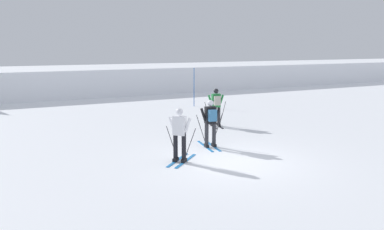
# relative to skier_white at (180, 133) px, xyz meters

# --- Properties ---
(ground_plane) EXTENTS (120.00, 120.00, 0.00)m
(ground_plane) POSITION_rel_skier_white_xyz_m (1.49, -0.63, -0.92)
(ground_plane) COLOR white
(far_snow_ridge) EXTENTS (80.00, 8.48, 1.94)m
(far_snow_ridge) POSITION_rel_skier_white_xyz_m (1.49, 20.46, 0.06)
(far_snow_ridge) COLOR white
(far_snow_ridge) RESTS_ON ground
(skier_white) EXTENTS (1.43, 1.36, 1.71)m
(skier_white) POSITION_rel_skier_white_xyz_m (0.00, 0.00, 0.00)
(skier_white) COLOR #237AC6
(skier_white) RESTS_ON ground
(skier_black) EXTENTS (0.99, 1.64, 1.71)m
(skier_black) POSITION_rel_skier_white_xyz_m (1.72, 1.12, 0.04)
(skier_black) COLOR #237AC6
(skier_black) RESTS_ON ground
(skier_green) EXTENTS (0.98, 1.64, 1.71)m
(skier_green) POSITION_rel_skier_white_xyz_m (3.77, 4.26, 0.04)
(skier_green) COLOR black
(skier_green) RESTS_ON ground
(trail_marker_pole) EXTENTS (0.04, 0.04, 2.30)m
(trail_marker_pole) POSITION_rel_skier_white_xyz_m (5.56, 9.97, 0.23)
(trail_marker_pole) COLOR #1E56AD
(trail_marker_pole) RESTS_ON ground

